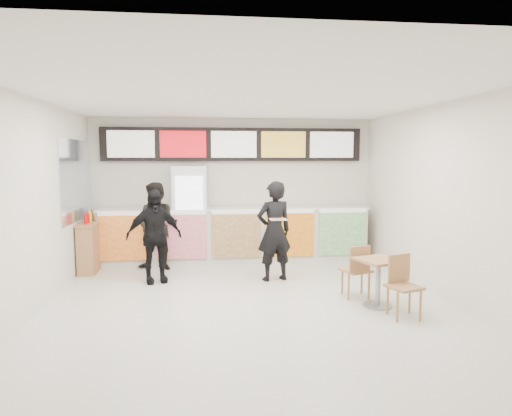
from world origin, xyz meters
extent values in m
plane|color=beige|center=(0.00, 0.00, 0.00)|extent=(7.00, 7.00, 0.00)
plane|color=white|center=(0.00, 0.00, 3.00)|extent=(7.00, 7.00, 0.00)
plane|color=silver|center=(0.00, 3.50, 1.50)|extent=(6.00, 0.00, 6.00)
plane|color=silver|center=(-3.00, 0.00, 1.50)|extent=(0.00, 7.00, 7.00)
plane|color=silver|center=(3.00, 0.00, 1.50)|extent=(0.00, 7.00, 7.00)
cube|color=silver|center=(0.00, 3.10, 0.55)|extent=(5.50, 0.70, 1.10)
cube|color=silver|center=(0.00, 3.10, 1.12)|extent=(5.56, 0.76, 0.04)
cube|color=red|center=(-2.20, 2.72, 0.61)|extent=(0.99, 0.02, 0.90)
cube|color=#DC318D|center=(-1.10, 2.72, 0.61)|extent=(0.99, 0.02, 0.90)
cube|color=brown|center=(0.00, 2.72, 0.61)|extent=(0.99, 0.02, 0.90)
cube|color=gold|center=(1.10, 2.72, 0.61)|extent=(0.99, 0.02, 0.90)
cube|color=green|center=(2.20, 2.72, 0.61)|extent=(0.99, 0.02, 0.90)
cube|color=black|center=(0.00, 3.42, 2.45)|extent=(5.50, 0.12, 0.70)
cube|color=white|center=(-2.12, 3.35, 2.45)|extent=(0.95, 0.02, 0.55)
cube|color=red|center=(-1.06, 3.35, 2.45)|extent=(0.95, 0.02, 0.55)
cube|color=white|center=(0.00, 3.35, 2.45)|extent=(0.95, 0.02, 0.55)
cube|color=gold|center=(1.06, 3.35, 2.45)|extent=(0.95, 0.02, 0.55)
cube|color=silver|center=(2.12, 3.35, 2.45)|extent=(0.95, 0.02, 0.55)
cube|color=white|center=(-0.93, 3.12, 1.00)|extent=(0.70, 0.65, 2.00)
cube|color=white|center=(-0.93, 2.78, 1.05)|extent=(0.54, 0.02, 1.50)
cylinder|color=#178327|center=(-1.14, 2.82, 0.45)|extent=(0.07, 0.07, 0.22)
cylinder|color=#FF5215|center=(-1.00, 2.82, 0.45)|extent=(0.07, 0.07, 0.22)
cylinder|color=red|center=(-0.86, 2.82, 0.45)|extent=(0.07, 0.07, 0.22)
cylinder|color=blue|center=(-0.72, 2.82, 0.45)|extent=(0.07, 0.07, 0.22)
cylinder|color=#FF5215|center=(-1.14, 2.82, 0.83)|extent=(0.07, 0.07, 0.22)
cylinder|color=red|center=(-1.00, 2.82, 0.83)|extent=(0.07, 0.07, 0.22)
cylinder|color=blue|center=(-0.86, 2.82, 0.83)|extent=(0.07, 0.07, 0.22)
cylinder|color=#178327|center=(-0.72, 2.82, 0.83)|extent=(0.07, 0.07, 0.22)
cylinder|color=red|center=(-1.14, 2.82, 1.21)|extent=(0.07, 0.07, 0.22)
cylinder|color=blue|center=(-1.00, 2.82, 1.21)|extent=(0.07, 0.07, 0.22)
cylinder|color=#178327|center=(-0.86, 2.82, 1.21)|extent=(0.07, 0.07, 0.22)
cylinder|color=#FF5215|center=(-0.72, 2.82, 1.21)|extent=(0.07, 0.07, 0.22)
cylinder|color=blue|center=(-1.14, 2.82, 1.59)|extent=(0.07, 0.07, 0.22)
cylinder|color=#178327|center=(-1.00, 2.82, 1.59)|extent=(0.07, 0.07, 0.22)
cylinder|color=#FF5215|center=(-0.86, 2.82, 1.59)|extent=(0.07, 0.07, 0.22)
cylinder|color=red|center=(-0.72, 2.82, 1.59)|extent=(0.07, 0.07, 0.22)
cube|color=#B2B7BF|center=(-2.99, 2.45, 1.75)|extent=(0.01, 2.00, 1.50)
imported|color=black|center=(0.58, 1.51, 0.88)|extent=(0.73, 0.57, 1.76)
imported|color=black|center=(-1.54, 2.55, 0.85)|extent=(0.97, 0.84, 1.70)
imported|color=black|center=(-1.51, 1.61, 0.82)|extent=(1.03, 0.67, 1.63)
cube|color=beige|center=(0.58, 1.06, 1.15)|extent=(0.28, 0.28, 0.01)
cone|color=#CC7233|center=(0.58, 1.06, 1.16)|extent=(0.36, 0.36, 0.02)
cube|color=#9D7A48|center=(1.86, -0.10, 0.69)|extent=(0.72, 0.72, 0.04)
cylinder|color=gray|center=(1.86, -0.10, 0.34)|extent=(0.08, 0.08, 0.68)
cylinder|color=gray|center=(1.86, -0.10, 0.01)|extent=(0.42, 0.42, 0.03)
cube|color=#9D7A48|center=(2.03, -0.59, 0.42)|extent=(0.50, 0.50, 0.04)
cube|color=#9D7A48|center=(2.03, -0.42, 0.64)|extent=(0.37, 0.15, 0.40)
cube|color=#9D7A48|center=(1.69, 0.38, 0.42)|extent=(0.50, 0.50, 0.04)
cube|color=#9D7A48|center=(1.69, 0.21, 0.64)|extent=(0.37, 0.15, 0.40)
cube|color=#9D7A48|center=(-2.82, 2.53, 0.45)|extent=(0.30, 0.80, 0.90)
cube|color=#9D7A48|center=(-2.82, 2.53, 0.92)|extent=(0.34, 0.84, 0.04)
cylinder|color=red|center=(-2.82, 2.31, 1.03)|extent=(0.06, 0.06, 0.18)
cylinder|color=red|center=(-2.82, 2.48, 1.03)|extent=(0.06, 0.06, 0.18)
cylinder|color=yellow|center=(-2.82, 2.65, 1.03)|extent=(0.06, 0.06, 0.18)
cylinder|color=brown|center=(-2.82, 2.81, 1.03)|extent=(0.06, 0.06, 0.18)
camera|label=1|loc=(-0.65, -6.33, 2.15)|focal=32.00mm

